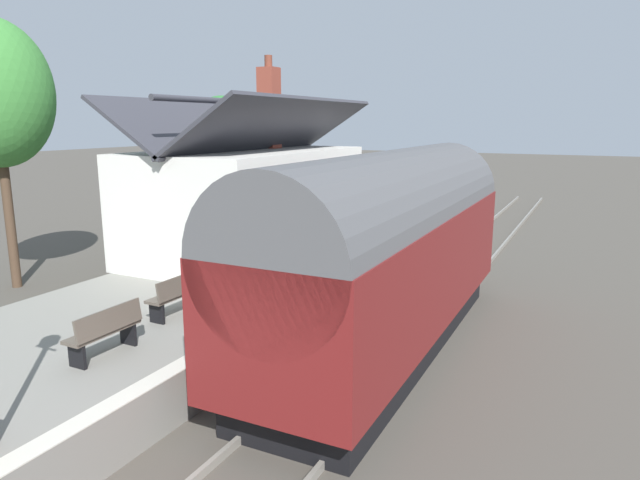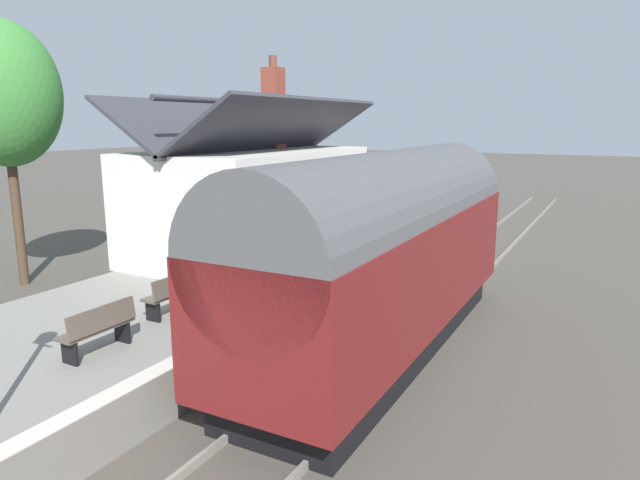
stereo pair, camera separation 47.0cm
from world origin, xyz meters
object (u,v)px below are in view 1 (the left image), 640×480
(station_building, at_px, (249,198))
(bench_mid_platform, at_px, (105,330))
(bench_by_lamp, at_px, (178,294))
(planter_bench_right, at_px, (411,202))
(train, at_px, (388,250))
(bench_platform_end, at_px, (387,208))
(tree_mid_background, at_px, (223,133))
(planter_edge_near, at_px, (334,215))

(station_building, relative_size, bench_mid_platform, 5.61)
(station_building, height_order, bench_by_lamp, station_building)
(bench_mid_platform, bearing_deg, bench_by_lamp, 7.52)
(bench_by_lamp, xyz_separation_m, planter_bench_right, (15.13, -0.29, 0.03))
(train, bearing_deg, planter_bench_right, 15.24)
(train, distance_m, bench_platform_end, 11.37)
(station_building, relative_size, tree_mid_background, 1.31)
(station_building, xyz_separation_m, planter_edge_near, (5.50, -0.32, -1.29))
(bench_mid_platform, distance_m, planter_edge_near, 13.36)
(planter_bench_right, xyz_separation_m, planter_edge_near, (-4.10, 1.82, -0.09))
(bench_platform_end, height_order, bench_by_lamp, same)
(train, relative_size, station_building, 1.30)
(train, height_order, tree_mid_background, tree_mid_background)
(bench_by_lamp, bearing_deg, bench_platform_end, 0.30)
(bench_by_lamp, bearing_deg, tree_mid_background, 31.71)
(station_building, xyz_separation_m, tree_mid_background, (6.31, 5.46, 1.79))
(bench_platform_end, bearing_deg, planter_bench_right, -9.91)
(bench_mid_platform, xyz_separation_m, tree_mid_background, (14.04, 7.61, 3.02))
(bench_by_lamp, distance_m, tree_mid_background, 14.24)
(train, relative_size, bench_by_lamp, 7.30)
(station_building, distance_m, planter_edge_near, 5.66)
(bench_platform_end, bearing_deg, train, -160.29)
(bench_by_lamp, distance_m, planter_edge_near, 11.14)
(bench_by_lamp, bearing_deg, station_building, 18.52)
(bench_mid_platform, bearing_deg, planter_bench_right, 0.01)
(train, distance_m, station_building, 6.43)
(station_building, distance_m, bench_mid_platform, 8.12)
(planter_edge_near, distance_m, tree_mid_background, 6.60)
(station_building, height_order, planter_bench_right, station_building)
(bench_mid_platform, xyz_separation_m, planter_edge_near, (13.24, 1.82, -0.06))
(train, xyz_separation_m, bench_by_lamp, (-2.41, 3.75, -0.83))
(bench_mid_platform, relative_size, tree_mid_background, 0.23)
(bench_mid_platform, height_order, bench_by_lamp, same)
(station_building, relative_size, bench_by_lamp, 5.61)
(bench_mid_platform, relative_size, planter_edge_near, 1.69)
(train, bearing_deg, bench_platform_end, 19.71)
(bench_platform_end, bearing_deg, bench_mid_platform, -178.65)
(station_building, distance_m, bench_platform_end, 7.85)
(bench_by_lamp, relative_size, planter_edge_near, 1.69)
(planter_edge_near, xyz_separation_m, tree_mid_background, (0.80, 5.78, 3.08))
(station_building, bearing_deg, bench_mid_platform, -164.51)
(bench_platform_end, relative_size, tree_mid_background, 0.24)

